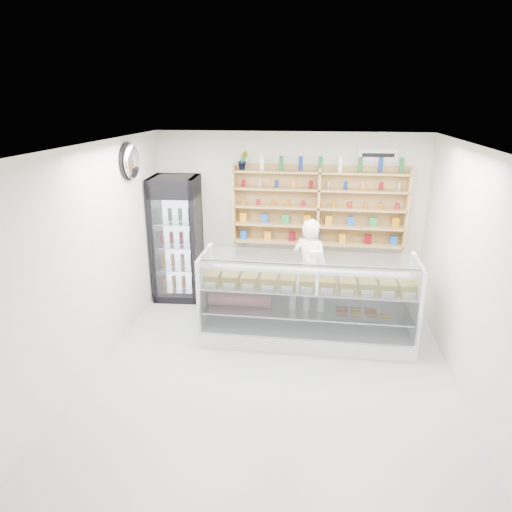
# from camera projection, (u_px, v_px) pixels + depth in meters

# --- Properties ---
(room) EXTENTS (5.00, 5.00, 5.00)m
(room) POSITION_uv_depth(u_px,v_px,m) (274.00, 267.00, 5.42)
(room) COLOR #A2A1A6
(room) RESTS_ON ground
(display_counter) EXTENTS (2.94, 0.88, 1.28)m
(display_counter) POSITION_uv_depth(u_px,v_px,m) (306.00, 317.00, 6.47)
(display_counter) COLOR white
(display_counter) RESTS_ON floor
(shop_worker) EXTENTS (0.69, 0.59, 1.60)m
(shop_worker) POSITION_uv_depth(u_px,v_px,m) (310.00, 269.00, 7.06)
(shop_worker) COLOR white
(shop_worker) RESTS_ON floor
(drinks_cooler) EXTENTS (0.80, 0.78, 2.10)m
(drinks_cooler) POSITION_uv_depth(u_px,v_px,m) (177.00, 238.00, 7.72)
(drinks_cooler) COLOR black
(drinks_cooler) RESTS_ON floor
(wall_shelving) EXTENTS (2.84, 0.28, 1.33)m
(wall_shelving) POSITION_uv_depth(u_px,v_px,m) (318.00, 208.00, 7.49)
(wall_shelving) COLOR tan
(wall_shelving) RESTS_ON back_wall
(potted_plant) EXTENTS (0.21, 0.19, 0.31)m
(potted_plant) POSITION_uv_depth(u_px,v_px,m) (243.00, 160.00, 7.40)
(potted_plant) COLOR #1E6626
(potted_plant) RESTS_ON wall_shelving
(security_mirror) EXTENTS (0.15, 0.50, 0.50)m
(security_mirror) POSITION_uv_depth(u_px,v_px,m) (131.00, 161.00, 6.48)
(security_mirror) COLOR silver
(security_mirror) RESTS_ON left_wall
(wall_sign) EXTENTS (0.62, 0.03, 0.20)m
(wall_sign) POSITION_uv_depth(u_px,v_px,m) (378.00, 155.00, 7.21)
(wall_sign) COLOR white
(wall_sign) RESTS_ON back_wall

